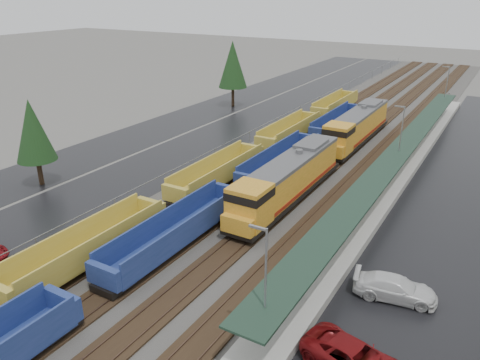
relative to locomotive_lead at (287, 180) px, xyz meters
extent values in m
cube|color=#302D2B|center=(-2.00, 21.38, -2.35)|extent=(20.00, 160.00, 0.08)
cube|color=black|center=(-8.00, 21.38, -2.24)|extent=(2.60, 160.00, 0.15)
cube|color=#473326|center=(-8.72, 21.38, -2.13)|extent=(0.08, 160.00, 0.07)
cube|color=#473326|center=(-7.28, 21.38, -2.13)|extent=(0.08, 160.00, 0.07)
cube|color=black|center=(-4.00, 21.38, -2.24)|extent=(2.60, 160.00, 0.15)
cube|color=#473326|center=(-4.72, 21.38, -2.13)|extent=(0.08, 160.00, 0.07)
cube|color=#473326|center=(-3.28, 21.38, -2.13)|extent=(0.08, 160.00, 0.07)
cube|color=black|center=(0.00, 21.38, -2.24)|extent=(2.60, 160.00, 0.15)
cube|color=#473326|center=(-0.72, 21.38, -2.13)|extent=(0.08, 160.00, 0.07)
cube|color=#473326|center=(0.72, 21.38, -2.13)|extent=(0.08, 160.00, 0.07)
cube|color=black|center=(4.00, 21.38, -2.24)|extent=(2.60, 160.00, 0.15)
cube|color=#473326|center=(3.28, 21.38, -2.13)|extent=(0.08, 160.00, 0.07)
cube|color=#473326|center=(4.72, 21.38, -2.13)|extent=(0.08, 160.00, 0.07)
cube|color=black|center=(-17.00, 21.38, -2.38)|extent=(10.00, 160.00, 0.02)
cube|color=black|center=(-27.00, 21.38, -2.38)|extent=(9.00, 160.00, 0.02)
cube|color=#9E9B93|center=(7.50, 11.38, -2.04)|extent=(3.00, 80.00, 0.70)
cylinder|color=gray|center=(7.50, -13.62, -0.49)|extent=(0.16, 0.16, 2.40)
cylinder|color=gray|center=(7.50, 1.38, -0.49)|extent=(0.16, 0.16, 2.40)
cylinder|color=gray|center=(7.50, 16.38, -0.49)|extent=(0.16, 0.16, 2.40)
cylinder|color=gray|center=(7.50, 31.38, -0.49)|extent=(0.16, 0.16, 2.40)
cylinder|color=gray|center=(7.50, 46.38, -0.49)|extent=(0.16, 0.16, 2.40)
cube|color=#1C3225|center=(7.50, 11.38, 0.81)|extent=(2.60, 65.00, 0.15)
cylinder|color=gray|center=(7.50, -18.62, 1.61)|extent=(0.12, 0.12, 8.00)
cube|color=gray|center=(7.00, -18.62, 5.51)|extent=(1.00, 0.15, 0.12)
cylinder|color=gray|center=(7.50, 11.38, 1.61)|extent=(0.12, 0.12, 8.00)
cube|color=gray|center=(7.00, 11.38, 5.51)|extent=(1.00, 0.15, 0.12)
cylinder|color=gray|center=(7.50, 41.38, 1.61)|extent=(0.12, 0.12, 8.00)
cube|color=gray|center=(7.00, 41.38, 5.51)|extent=(1.00, 0.15, 0.12)
cylinder|color=gray|center=(-11.50, -18.62, -1.39)|extent=(0.08, 0.08, 2.00)
cylinder|color=gray|center=(-11.50, -10.62, -1.39)|extent=(0.08, 0.08, 2.00)
cylinder|color=gray|center=(-11.50, -2.62, -1.39)|extent=(0.08, 0.08, 2.00)
cylinder|color=gray|center=(-11.50, 5.38, -1.39)|extent=(0.08, 0.08, 2.00)
cylinder|color=gray|center=(-11.50, 13.38, -1.39)|extent=(0.08, 0.08, 2.00)
cylinder|color=gray|center=(-11.50, 21.38, -1.39)|extent=(0.08, 0.08, 2.00)
cylinder|color=gray|center=(-11.50, 29.38, -1.39)|extent=(0.08, 0.08, 2.00)
cylinder|color=gray|center=(-11.50, 37.38, -1.39)|extent=(0.08, 0.08, 2.00)
cylinder|color=gray|center=(-11.50, 45.38, -1.39)|extent=(0.08, 0.08, 2.00)
cylinder|color=gray|center=(-11.50, 53.38, -1.39)|extent=(0.08, 0.08, 2.00)
cylinder|color=gray|center=(-11.50, 61.38, -1.39)|extent=(0.08, 0.08, 2.00)
cylinder|color=gray|center=(-11.50, 69.38, -1.39)|extent=(0.08, 0.08, 2.00)
cylinder|color=gray|center=(-11.50, 77.38, -1.39)|extent=(0.08, 0.08, 2.00)
cylinder|color=gray|center=(-11.50, 85.38, -1.39)|extent=(0.08, 0.08, 2.00)
cylinder|color=gray|center=(-11.50, 93.38, -1.39)|extent=(0.08, 0.08, 2.00)
cube|color=gray|center=(-11.50, 21.38, -0.39)|extent=(0.05, 160.00, 0.05)
ellipsoid|color=#53604B|center=(-32.00, 161.38, -2.39)|extent=(154.00, 110.00, 19.80)
cylinder|color=#332316|center=(-24.00, -8.62, -1.04)|extent=(0.50, 0.50, 2.70)
cone|color=black|center=(-24.00, -8.62, 3.46)|extent=(3.96, 3.96, 6.30)
cylinder|color=#332316|center=(-25.00, 31.38, -0.74)|extent=(0.50, 0.50, 3.30)
cone|color=black|center=(-25.00, 31.38, 4.76)|extent=(4.84, 4.84, 7.70)
cube|color=black|center=(0.00, 0.70, -1.55)|extent=(2.96, 19.73, 0.39)
cube|color=#B8831B|center=(0.00, 1.69, 0.13)|extent=(2.76, 15.78, 2.96)
cube|color=#B8831B|center=(0.00, -6.99, 0.32)|extent=(2.96, 3.16, 3.35)
cube|color=black|center=(0.00, -6.99, 1.31)|extent=(3.01, 3.21, 0.69)
cube|color=#B8831B|center=(0.00, -8.77, -0.66)|extent=(2.76, 0.99, 1.38)
cube|color=#59595B|center=(0.00, 1.69, 1.70)|extent=(2.81, 15.78, 0.35)
cube|color=maroon|center=(-1.40, 1.69, -1.06)|extent=(0.04, 15.78, 0.35)
cube|color=maroon|center=(1.40, 1.69, -1.06)|extent=(0.04, 15.78, 0.35)
cube|color=black|center=(0.00, 0.70, -1.95)|extent=(2.17, 5.92, 0.59)
cube|color=black|center=(0.00, -6.20, -1.85)|extent=(2.37, 3.95, 0.49)
cube|color=black|center=(0.00, 7.61, -1.85)|extent=(2.37, 3.95, 0.49)
cylinder|color=#59595B|center=(0.00, 2.67, 2.00)|extent=(0.69, 0.69, 0.49)
cube|color=#59595B|center=(0.00, 5.63, 1.95)|extent=(2.37, 3.95, 0.49)
cube|color=black|center=(0.00, 21.70, -1.55)|extent=(2.96, 19.73, 0.39)
cube|color=#B8831B|center=(0.00, 22.69, 0.13)|extent=(2.76, 15.78, 2.96)
cube|color=#B8831B|center=(0.00, 14.01, 0.32)|extent=(2.96, 3.16, 3.35)
cube|color=black|center=(0.00, 14.01, 1.31)|extent=(3.01, 3.21, 0.69)
cube|color=#B8831B|center=(0.00, 12.23, -0.66)|extent=(2.76, 0.99, 1.38)
cube|color=#59595B|center=(0.00, 22.69, 1.70)|extent=(2.81, 15.78, 0.35)
cube|color=maroon|center=(-1.40, 22.69, -1.06)|extent=(0.04, 15.78, 0.35)
cube|color=maroon|center=(1.40, 22.69, -1.06)|extent=(0.04, 15.78, 0.35)
cube|color=black|center=(0.00, 21.70, -1.95)|extent=(2.17, 5.92, 0.59)
cube|color=black|center=(0.00, 14.80, -1.85)|extent=(2.37, 3.95, 0.49)
cube|color=black|center=(0.00, 28.61, -1.85)|extent=(2.37, 3.95, 0.49)
cylinder|color=#59595B|center=(0.00, 23.67, 2.00)|extent=(0.69, 0.69, 0.49)
cube|color=#59595B|center=(0.00, 26.63, 1.95)|extent=(2.37, 3.95, 0.49)
cube|color=#B19731|center=(-8.00, -16.91, -1.50)|extent=(2.80, 13.72, 0.27)
cube|color=#B19731|center=(-9.35, -16.91, -0.53)|extent=(0.16, 13.72, 1.94)
cube|color=#B19731|center=(-6.65, -16.91, -0.53)|extent=(0.16, 13.72, 1.94)
cube|color=#B19731|center=(-8.00, -9.84, -0.75)|extent=(2.80, 0.54, 1.51)
cube|color=black|center=(-8.00, -23.23, -1.83)|extent=(2.15, 2.37, 0.54)
cube|color=black|center=(-8.00, -10.59, -1.83)|extent=(2.15, 2.37, 0.54)
cube|color=#B19731|center=(-8.00, 0.57, -1.50)|extent=(2.80, 13.72, 0.27)
cube|color=#B19731|center=(-9.35, 0.57, -0.53)|extent=(0.16, 13.72, 1.94)
cube|color=#B19731|center=(-6.65, 0.57, -0.53)|extent=(0.16, 13.72, 1.94)
cube|color=#B19731|center=(-8.00, -6.50, -0.75)|extent=(2.80, 0.54, 1.51)
cube|color=#B19731|center=(-8.00, 7.65, -0.75)|extent=(2.80, 0.54, 1.51)
cube|color=black|center=(-8.00, -5.75, -1.83)|extent=(2.15, 2.37, 0.54)
cube|color=black|center=(-8.00, 6.89, -1.83)|extent=(2.15, 2.37, 0.54)
cube|color=#B19731|center=(-8.00, 18.06, -1.50)|extent=(2.80, 13.72, 0.27)
cube|color=#B19731|center=(-9.35, 18.06, -0.53)|extent=(0.16, 13.72, 1.94)
cube|color=#B19731|center=(-6.65, 18.06, -0.53)|extent=(0.16, 13.72, 1.94)
cube|color=#B19731|center=(-8.00, 10.99, -0.75)|extent=(2.80, 0.54, 1.51)
cube|color=#B19731|center=(-8.00, 25.13, -0.75)|extent=(2.80, 0.54, 1.51)
cube|color=black|center=(-8.00, 11.74, -1.83)|extent=(2.15, 2.37, 0.54)
cube|color=black|center=(-8.00, 24.38, -1.83)|extent=(2.15, 2.37, 0.54)
cube|color=#B19731|center=(-8.00, 35.54, -1.50)|extent=(2.80, 13.72, 0.27)
cube|color=#B19731|center=(-9.35, 35.54, -0.53)|extent=(0.16, 13.72, 1.94)
cube|color=#B19731|center=(-6.65, 35.54, -0.53)|extent=(0.16, 13.72, 1.94)
cube|color=#B19731|center=(-8.00, 28.47, -0.75)|extent=(2.80, 0.54, 1.51)
cube|color=#B19731|center=(-8.00, 42.62, -0.75)|extent=(2.80, 0.54, 1.51)
cube|color=black|center=(-8.00, 29.22, -1.83)|extent=(2.15, 2.37, 0.54)
cube|color=black|center=(-8.00, 41.86, -1.83)|extent=(2.15, 2.37, 0.54)
cube|color=navy|center=(-4.00, -22.48, -0.77)|extent=(2.75, 0.53, 1.48)
cube|color=black|center=(-4.00, -23.22, -1.83)|extent=(2.11, 2.32, 0.53)
cube|color=navy|center=(-4.00, -11.50, -1.51)|extent=(2.75, 15.00, 0.26)
cube|color=navy|center=(-5.32, -11.50, -0.56)|extent=(0.16, 15.00, 1.90)
cube|color=navy|center=(-2.68, -11.50, -0.56)|extent=(0.16, 15.00, 1.90)
cube|color=navy|center=(-4.00, -19.21, -0.77)|extent=(2.75, 0.53, 1.48)
cube|color=navy|center=(-4.00, -3.79, -0.77)|extent=(2.75, 0.53, 1.48)
cube|color=black|center=(-4.00, -18.47, -1.83)|extent=(2.11, 2.32, 0.53)
cube|color=black|center=(-4.00, -4.53, -1.83)|extent=(2.11, 2.32, 0.53)
cube|color=navy|center=(-4.00, 7.20, -1.51)|extent=(2.75, 15.00, 0.26)
cube|color=navy|center=(-5.32, 7.20, -0.56)|extent=(0.16, 15.00, 1.90)
cube|color=navy|center=(-2.68, 7.20, -0.56)|extent=(0.16, 15.00, 1.90)
cube|color=navy|center=(-4.00, -0.51, -0.77)|extent=(2.75, 0.53, 1.48)
cube|color=navy|center=(-4.00, 14.90, -0.77)|extent=(2.75, 0.53, 1.48)
cube|color=black|center=(-4.00, 0.23, -1.83)|extent=(2.11, 2.32, 0.53)
cube|color=black|center=(-4.00, 14.16, -1.83)|extent=(2.11, 2.32, 0.53)
cube|color=navy|center=(-4.00, 25.89, -1.51)|extent=(2.75, 15.00, 0.26)
cube|color=navy|center=(-5.32, 25.89, -0.56)|extent=(0.16, 15.00, 1.90)
cube|color=navy|center=(-2.68, 25.89, -0.56)|extent=(0.16, 15.00, 1.90)
cube|color=navy|center=(-4.00, 18.18, -0.77)|extent=(2.75, 0.53, 1.48)
cube|color=navy|center=(-4.00, 33.60, -0.77)|extent=(2.75, 0.53, 1.48)
cube|color=black|center=(-4.00, 18.92, -1.83)|extent=(2.11, 2.32, 0.53)
cube|color=black|center=(-4.00, 32.86, -1.83)|extent=(2.11, 2.32, 0.53)
imported|color=maroon|center=(12.18, -17.22, -1.58)|extent=(3.95, 6.29, 1.62)
imported|color=silver|center=(12.46, -9.64, -1.62)|extent=(3.09, 5.64, 1.55)
camera|label=1|loc=(16.73, -36.86, 16.56)|focal=35.00mm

